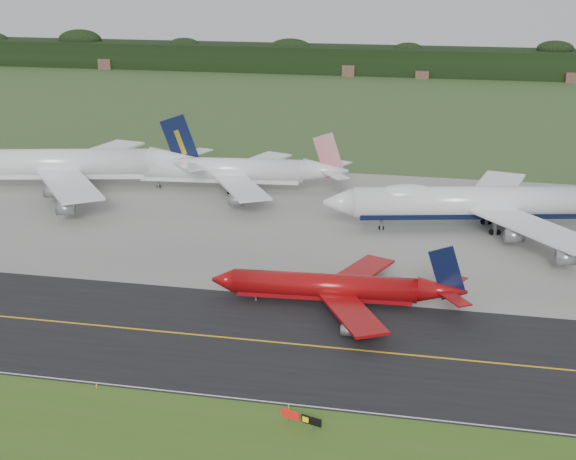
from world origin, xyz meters
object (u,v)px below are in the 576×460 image
at_px(jet_ba_747, 485,202).
at_px(jet_navy_gold, 62,164).
at_px(jet_star_tail, 232,171).
at_px(jet_red_737, 339,288).
at_px(taxiway_sign, 301,418).

height_order(jet_ba_747, jet_navy_gold, jet_navy_gold).
height_order(jet_navy_gold, jet_star_tail, jet_navy_gold).
relative_size(jet_red_737, jet_navy_gold, 0.59).
distance_m(jet_red_737, jet_navy_gold, 88.88).
bearing_deg(jet_star_tail, jet_navy_gold, -171.12).
relative_size(jet_ba_747, jet_navy_gold, 0.97).
relative_size(jet_star_tail, taxiway_sign, 10.77).
relative_size(jet_red_737, taxiway_sign, 7.88).
bearing_deg(jet_star_tail, taxiway_sign, -70.04).
distance_m(jet_ba_747, jet_navy_gold, 94.77).
height_order(jet_ba_747, taxiway_sign, jet_ba_747).
bearing_deg(taxiway_sign, jet_star_tail, 109.96).
xyz_separation_m(jet_red_737, jet_star_tail, (-32.95, 58.58, 1.77)).
xyz_separation_m(jet_navy_gold, jet_star_tail, (38.69, 6.04, -0.98)).
distance_m(jet_navy_gold, jet_star_tail, 39.17).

